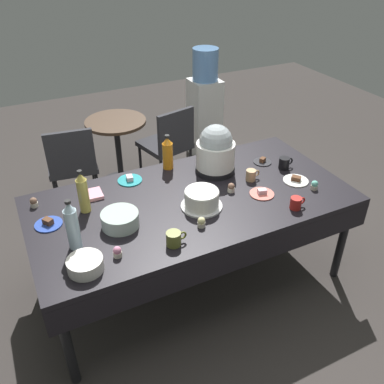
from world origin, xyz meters
The scene contains 28 objects.
ground centered at (0.00, 0.00, 0.00)m, with size 9.00×9.00×0.00m, color #383330.
potluck_table centered at (0.00, 0.00, 0.69)m, with size 2.20×1.10×0.75m.
frosted_layer_cake centered at (0.01, -0.12, 0.81)m, with size 0.28×0.28×0.12m.
slow_cooker centered at (0.32, 0.26, 0.93)m, with size 0.30×0.30×0.38m.
glass_salad_bowl centered at (-0.54, -0.08, 0.80)m, with size 0.24×0.24×0.10m, color #B2C6BC.
ceramic_snack_bowl centered at (-0.83, -0.38, 0.79)m, with size 0.20×0.20×0.08m, color silver.
dessert_plate_charcoal centered at (0.72, 0.21, 0.76)m, with size 0.14×0.14×0.04m.
dessert_plate_white centered at (0.78, -0.14, 0.76)m, with size 0.19×0.19×0.04m.
dessert_plate_coral centered at (0.46, -0.17, 0.76)m, with size 0.17×0.17×0.04m.
dessert_plate_cobalt centered at (-0.94, 0.13, 0.76)m, with size 0.17×0.17×0.05m.
dessert_plate_teal centered at (-0.31, 0.41, 0.76)m, with size 0.18×0.18×0.04m.
cupcake_mint centered at (-0.09, -0.31, 0.78)m, with size 0.05×0.05×0.07m.
cupcake_cocoa centered at (0.83, -0.28, 0.78)m, with size 0.05×0.05×0.07m.
cupcake_vanilla centered at (-0.64, -0.35, 0.78)m, with size 0.05×0.05×0.07m.
cupcake_rose centered at (0.28, -0.05, 0.78)m, with size 0.05×0.05×0.07m.
cupcake_berry centered at (-0.99, 0.38, 0.78)m, with size 0.05×0.05×0.07m.
soda_bottle_water centered at (-0.83, -0.16, 0.90)m, with size 0.08×0.08×0.33m.
soda_bottle_ginger_ale centered at (-0.69, 0.18, 0.89)m, with size 0.07×0.07×0.30m.
soda_bottle_orange_juice centered at (0.02, 0.46, 0.88)m, with size 0.08×0.08×0.28m.
coffee_mug_tan centered at (0.50, 0.03, 0.79)m, with size 0.11×0.07×0.08m.
coffee_mug_olive centered at (-0.31, -0.39, 0.79)m, with size 0.13×0.09×0.09m.
coffee_mug_red centered at (0.56, -0.41, 0.79)m, with size 0.11×0.08×0.08m.
coffee_mug_black centered at (0.82, 0.06, 0.80)m, with size 0.12×0.08×0.09m.
paper_napkin_stack centered at (-0.61, 0.33, 0.76)m, with size 0.14×0.14×0.02m, color pink.
maroon_chair_left centered at (-0.56, 1.38, 0.49)m, with size 0.49×0.49×0.85m.
maroon_chair_right centered at (0.42, 1.38, 0.49)m, with size 0.53×0.53×0.85m.
round_cafe_table centered at (-0.05, 1.60, 0.50)m, with size 0.60×0.60×0.72m.
water_cooler centered at (1.06, 1.82, 0.59)m, with size 0.32×0.32×1.24m.
Camera 1 is at (-1.05, -2.12, 2.34)m, focal length 38.75 mm.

